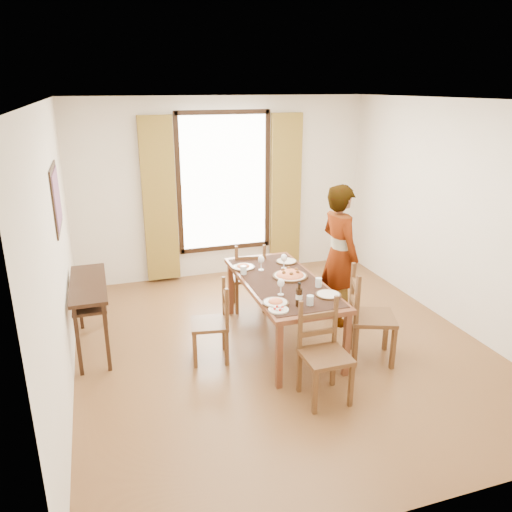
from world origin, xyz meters
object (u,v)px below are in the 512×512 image
object	(u,v)px
console_table	(89,292)
dining_table	(282,286)
man	(339,255)
pasta_platter	(290,273)

from	to	relation	value
console_table	dining_table	size ratio (longest dim) A/B	0.63
man	pasta_platter	xyz separation A→B (m)	(-0.73, -0.22, -0.07)
console_table	pasta_platter	size ratio (longest dim) A/B	3.00
console_table	dining_table	xyz separation A→B (m)	(2.08, -0.50, 0.01)
man	pasta_platter	size ratio (longest dim) A/B	4.37
console_table	man	distance (m)	2.95
console_table	dining_table	distance (m)	2.14
man	console_table	bearing A→B (deg)	78.44
man	dining_table	bearing A→B (deg)	101.20
dining_table	man	xyz separation A→B (m)	(0.85, 0.29, 0.18)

